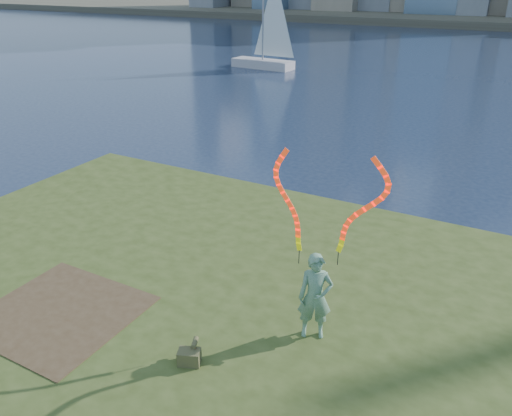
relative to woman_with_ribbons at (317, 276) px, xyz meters
The scene contains 7 objects.
ground 3.86m from the woman_with_ribbons, 157.86° to the left, with size 320.00×320.00×0.00m, color #1A2741.
grassy_knoll 3.64m from the woman_with_ribbons, 159.49° to the right, with size 20.00×18.00×0.80m.
dirt_patch 5.69m from the woman_with_ribbons, 158.69° to the right, with size 3.20×3.00×0.02m, color #47331E.
far_shore 96.25m from the woman_with_ribbons, 91.75° to the left, with size 320.00×40.00×1.20m, color #484334.
woman_with_ribbons is the anchor object (origin of this frame).
canvas_bag 2.86m from the woman_with_ribbons, 132.20° to the right, with size 0.49×0.56×0.40m.
sailboat 36.85m from the woman_with_ribbons, 119.02° to the left, with size 5.96×2.22×8.96m.
Camera 1 is at (5.82, -8.96, 7.51)m, focal length 35.00 mm.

